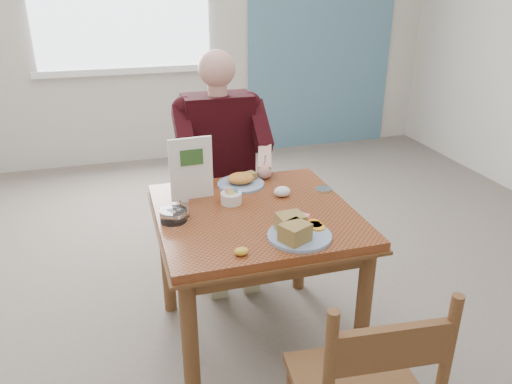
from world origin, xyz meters
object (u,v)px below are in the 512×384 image
object	(u,v)px
table	(255,232)
far_plate	(241,181)
near_plate	(296,230)
diner	(221,151)
chair_far	(220,197)

from	to	relation	value
table	far_plate	world-z (taller)	far_plate
table	near_plate	bearing A→B (deg)	-72.79
diner	far_plate	world-z (taller)	diner
near_plate	far_plate	size ratio (longest dim) A/B	1.10
diner	far_plate	size ratio (longest dim) A/B	4.47
chair_far	far_plate	distance (m)	0.56
chair_far	far_plate	size ratio (longest dim) A/B	3.07
chair_far	near_plate	xyz separation A→B (m)	(0.09, -1.09, 0.30)
chair_far	far_plate	xyz separation A→B (m)	(0.02, -0.48, 0.30)
chair_far	diner	world-z (taller)	diner
far_plate	chair_far	bearing A→B (deg)	92.25
far_plate	diner	bearing A→B (deg)	92.76
table	near_plate	size ratio (longest dim) A/B	2.69
table	diner	bearing A→B (deg)	90.00
chair_far	diner	xyz separation A→B (m)	(0.00, -0.09, 0.33)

